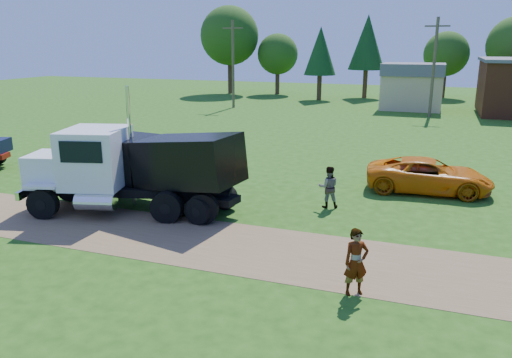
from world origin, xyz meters
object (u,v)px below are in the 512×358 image
(white_semi_tractor, at_px, (99,170))
(black_dump_truck, at_px, (161,165))
(orange_pickup, at_px, (429,175))
(spectator_a, at_px, (356,262))

(white_semi_tractor, height_order, black_dump_truck, white_semi_tractor)
(white_semi_tractor, xyz_separation_m, orange_pickup, (12.77, 7.49, -0.96))
(spectator_a, bearing_deg, black_dump_truck, 119.25)
(white_semi_tractor, xyz_separation_m, spectator_a, (11.10, -3.64, -0.78))
(black_dump_truck, height_order, spectator_a, black_dump_truck)
(spectator_a, bearing_deg, white_semi_tractor, 129.80)
(white_semi_tractor, height_order, orange_pickup, white_semi_tractor)
(black_dump_truck, bearing_deg, white_semi_tractor, -143.19)
(black_dump_truck, height_order, orange_pickup, black_dump_truck)
(white_semi_tractor, relative_size, spectator_a, 4.48)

